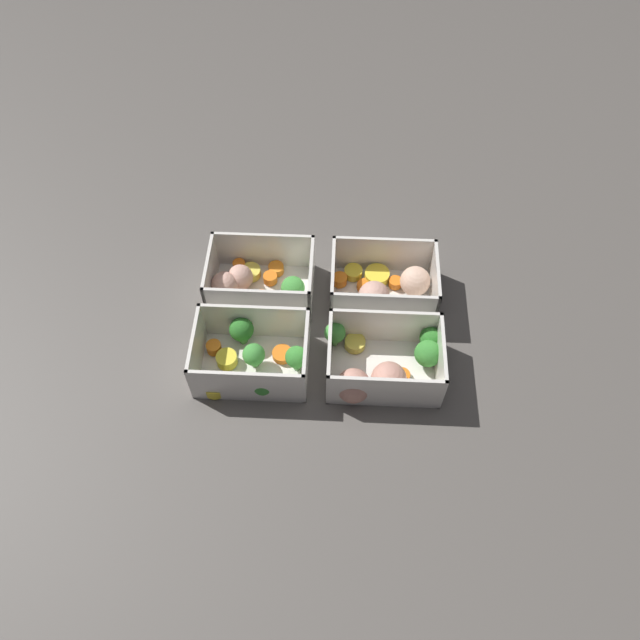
{
  "coord_description": "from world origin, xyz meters",
  "views": [
    {
      "loc": [
        0.02,
        -0.53,
        0.8
      ],
      "look_at": [
        0.0,
        0.0,
        0.03
      ],
      "focal_mm": 35.0,
      "sensor_mm": 36.0,
      "label": 1
    }
  ],
  "objects_px": {
    "container_near_right": "(384,365)",
    "container_far_right": "(386,286)",
    "container_near_left": "(252,356)",
    "container_far_left": "(256,281)"
  },
  "relations": [
    {
      "from": "container_far_left",
      "to": "container_far_right",
      "type": "relative_size",
      "value": 1.0
    },
    {
      "from": "container_near_left",
      "to": "container_far_right",
      "type": "bearing_deg",
      "value": 35.29
    },
    {
      "from": "container_near_right",
      "to": "container_far_right",
      "type": "distance_m",
      "value": 0.14
    },
    {
      "from": "container_near_left",
      "to": "container_far_right",
      "type": "distance_m",
      "value": 0.24
    },
    {
      "from": "container_far_right",
      "to": "container_near_left",
      "type": "bearing_deg",
      "value": -144.71
    },
    {
      "from": "container_near_left",
      "to": "container_far_right",
      "type": "relative_size",
      "value": 1.0
    },
    {
      "from": "container_near_right",
      "to": "container_far_left",
      "type": "distance_m",
      "value": 0.25
    },
    {
      "from": "container_near_right",
      "to": "container_far_left",
      "type": "height_order",
      "value": "same"
    },
    {
      "from": "container_near_left",
      "to": "container_far_left",
      "type": "xyz_separation_m",
      "value": [
        -0.01,
        0.14,
        -0.0
      ]
    },
    {
      "from": "container_far_left",
      "to": "container_far_right",
      "type": "xyz_separation_m",
      "value": [
        0.2,
        0.0,
        0.0
      ]
    }
  ]
}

